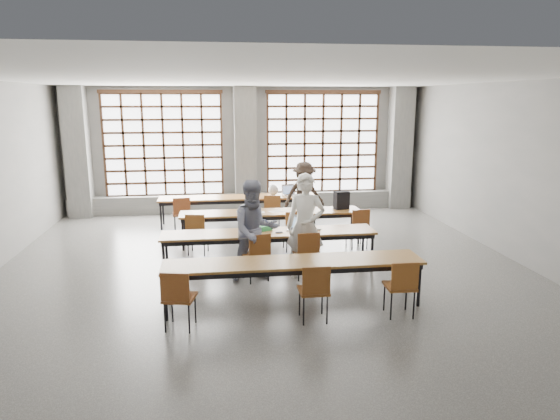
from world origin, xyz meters
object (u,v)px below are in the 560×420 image
(desk_row_b, at_px, (271,214))
(backpack, at_px, (341,200))
(desk_row_d, at_px, (294,265))
(mouse, at_px, (319,229))
(chair_mid_right, at_px, (359,224))
(chair_near_right, at_px, (402,283))
(student_male, at_px, (305,226))
(desk_row_a, at_px, (238,199))
(plastic_bag, at_px, (273,190))
(laptop_front, at_px, (298,226))
(chair_back_left, at_px, (182,211))
(student_female, at_px, (255,231))
(red_pouch, at_px, (180,294))
(chair_back_right, at_px, (305,207))
(student_back, at_px, (304,195))
(green_box, at_px, (266,228))
(chair_front_left, at_px, (257,252))
(chair_mid_left, at_px, (197,230))
(laptop_back, at_px, (290,192))
(phone, at_px, (279,232))
(chair_mid_centre, at_px, (294,226))
(chair_back_mid, at_px, (272,208))
(chair_near_left, at_px, (178,294))
(chair_near_mid, at_px, (315,287))
(chair_front_right, at_px, (307,250))
(desk_row_c, at_px, (269,235))

(desk_row_b, xyz_separation_m, backpack, (1.60, 0.05, 0.27))
(desk_row_d, height_order, mouse, mouse)
(desk_row_b, xyz_separation_m, chair_mid_right, (1.81, -0.63, -0.13))
(desk_row_d, bearing_deg, backpack, 64.71)
(chair_near_right, relative_size, student_male, 0.47)
(desk_row_a, xyz_separation_m, plastic_bag, (0.90, 0.05, 0.21))
(laptop_front, bearing_deg, desk_row_a, 105.74)
(desk_row_a, xyz_separation_m, chair_back_left, (-1.39, -0.63, -0.13))
(student_female, xyz_separation_m, red_pouch, (-1.22, -1.81, -0.39))
(chair_back_right, xyz_separation_m, student_female, (-1.51, -3.38, 0.36))
(chair_mid_right, bearing_deg, desk_row_a, 135.04)
(student_back, distance_m, green_box, 3.19)
(chair_back_left, distance_m, backpack, 3.81)
(chair_front_left, bearing_deg, backpack, 48.27)
(chair_back_right, height_order, chair_mid_left, same)
(laptop_back, bearing_deg, plastic_bag, -172.48)
(chair_mid_left, relative_size, mouse, 8.98)
(chair_back_left, distance_m, student_female, 3.70)
(phone, bearing_deg, chair_near_right, -56.72)
(student_female, bearing_deg, student_male, -11.85)
(desk_row_a, xyz_separation_m, student_male, (0.98, -4.01, 0.28))
(student_back, bearing_deg, chair_mid_centre, -119.22)
(chair_back_mid, bearing_deg, chair_near_left, -110.23)
(chair_back_right, bearing_deg, desk_row_d, -102.47)
(desk_row_b, relative_size, chair_near_mid, 4.55)
(chair_mid_left, xyz_separation_m, chair_front_right, (1.98, -1.70, 0.00))
(desk_row_b, xyz_separation_m, desk_row_d, (-0.06, -3.46, 0.00))
(desk_row_c, bearing_deg, backpack, 43.53)
(red_pouch, bearing_deg, chair_near_mid, -2.39)
(chair_front_right, relative_size, red_pouch, 4.40)
(student_female, relative_size, plastic_bag, 6.25)
(chair_mid_left, height_order, chair_mid_centre, same)
(student_back, bearing_deg, chair_mid_left, -156.08)
(desk_row_a, relative_size, desk_row_d, 1.00)
(green_box, xyz_separation_m, phone, (0.23, -0.18, -0.04))
(desk_row_d, distance_m, plastic_bag, 5.33)
(desk_row_c, relative_size, mouse, 40.82)
(mouse, bearing_deg, chair_back_left, 133.24)
(chair_near_left, height_order, chair_near_right, same)
(student_female, bearing_deg, chair_front_right, -19.94)
(chair_near_right, distance_m, backpack, 4.16)
(chair_front_left, distance_m, backpack, 3.21)
(desk_row_b, bearing_deg, chair_back_right, 50.58)
(chair_near_left, relative_size, plastic_bag, 3.08)
(desk_row_b, relative_size, laptop_back, 9.18)
(chair_mid_right, distance_m, laptop_front, 1.78)
(student_back, xyz_separation_m, laptop_front, (-0.64, -2.90, -0.03))
(student_back, bearing_deg, chair_back_right, -105.76)
(chair_back_left, bearing_deg, student_back, 2.46)
(student_back, bearing_deg, green_box, -126.22)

